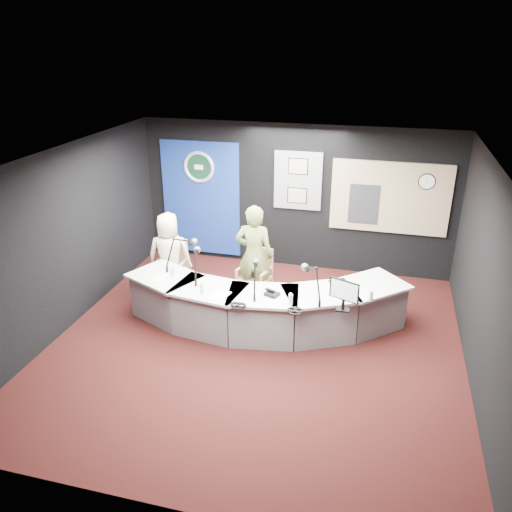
% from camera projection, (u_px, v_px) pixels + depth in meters
% --- Properties ---
extents(ground, '(6.00, 6.00, 0.00)m').
position_uv_depth(ground, '(256.00, 345.00, 7.70)').
color(ground, black).
rests_on(ground, ground).
extents(ceiling, '(6.00, 6.00, 0.02)m').
position_uv_depth(ceiling, '(255.00, 161.00, 6.58)').
color(ceiling, silver).
rests_on(ceiling, ground).
extents(wall_back, '(6.00, 0.02, 2.80)m').
position_uv_depth(wall_back, '(295.00, 198.00, 9.80)').
color(wall_back, black).
rests_on(wall_back, ground).
extents(wall_front, '(6.00, 0.02, 2.80)m').
position_uv_depth(wall_front, '(169.00, 396.00, 4.48)').
color(wall_front, black).
rests_on(wall_front, ground).
extents(wall_left, '(0.02, 6.00, 2.80)m').
position_uv_depth(wall_left, '(66.00, 240.00, 7.83)').
color(wall_left, black).
rests_on(wall_left, ground).
extents(wall_right, '(0.02, 6.00, 2.80)m').
position_uv_depth(wall_right, '(486.00, 284.00, 6.45)').
color(wall_right, black).
rests_on(wall_right, ground).
extents(broadcast_desk, '(4.50, 1.90, 0.75)m').
position_uv_depth(broadcast_desk, '(261.00, 305.00, 8.05)').
color(broadcast_desk, '#BABCBF').
rests_on(broadcast_desk, ground).
extents(backdrop_panel, '(1.60, 0.05, 2.30)m').
position_uv_depth(backdrop_panel, '(201.00, 199.00, 10.27)').
color(backdrop_panel, navy).
rests_on(backdrop_panel, wall_back).
extents(agency_seal, '(0.63, 0.07, 0.63)m').
position_uv_depth(agency_seal, '(199.00, 167.00, 9.97)').
color(agency_seal, silver).
rests_on(agency_seal, backdrop_panel).
extents(seal_center, '(0.48, 0.01, 0.48)m').
position_uv_depth(seal_center, '(199.00, 167.00, 9.98)').
color(seal_center, black).
rests_on(seal_center, backdrop_panel).
extents(pinboard, '(0.90, 0.04, 1.10)m').
position_uv_depth(pinboard, '(298.00, 181.00, 9.62)').
color(pinboard, slate).
rests_on(pinboard, wall_back).
extents(framed_photo_upper, '(0.34, 0.02, 0.27)m').
position_uv_depth(framed_photo_upper, '(298.00, 166.00, 9.48)').
color(framed_photo_upper, gray).
rests_on(framed_photo_upper, pinboard).
extents(framed_photo_lower, '(0.34, 0.02, 0.27)m').
position_uv_depth(framed_photo_lower, '(297.00, 196.00, 9.70)').
color(framed_photo_lower, gray).
rests_on(framed_photo_lower, pinboard).
extents(booth_window_frame, '(2.12, 0.06, 1.32)m').
position_uv_depth(booth_window_frame, '(390.00, 198.00, 9.31)').
color(booth_window_frame, '#9E8462').
rests_on(booth_window_frame, wall_back).
extents(booth_glow, '(2.00, 0.02, 1.20)m').
position_uv_depth(booth_glow, '(390.00, 198.00, 9.30)').
color(booth_glow, beige).
rests_on(booth_glow, booth_window_frame).
extents(equipment_rack, '(0.55, 0.02, 0.75)m').
position_uv_depth(equipment_rack, '(364.00, 204.00, 9.45)').
color(equipment_rack, black).
rests_on(equipment_rack, booth_window_frame).
extents(wall_clock, '(0.28, 0.01, 0.28)m').
position_uv_depth(wall_clock, '(427.00, 182.00, 9.00)').
color(wall_clock, white).
rests_on(wall_clock, booth_window_frame).
extents(armchair_left, '(0.51, 0.51, 0.89)m').
position_uv_depth(armchair_left, '(171.00, 272.00, 9.01)').
color(armchair_left, '#A9754D').
rests_on(armchair_left, ground).
extents(armchair_right, '(0.70, 0.70, 1.03)m').
position_uv_depth(armchair_right, '(254.00, 275.00, 8.72)').
color(armchair_right, '#A9754D').
rests_on(armchair_right, ground).
extents(draped_jacket, '(0.50, 0.11, 0.70)m').
position_uv_depth(draped_jacket, '(174.00, 257.00, 9.16)').
color(draped_jacket, slate).
rests_on(draped_jacket, armchair_left).
extents(person_man, '(0.85, 0.68, 1.53)m').
position_uv_depth(person_man, '(170.00, 255.00, 8.88)').
color(person_man, beige).
rests_on(person_man, ground).
extents(person_woman, '(0.65, 0.44, 1.76)m').
position_uv_depth(person_woman, '(254.00, 256.00, 8.57)').
color(person_woman, olive).
rests_on(person_woman, ground).
extents(computer_monitor, '(0.43, 0.19, 0.31)m').
position_uv_depth(computer_monitor, '(344.00, 290.00, 7.03)').
color(computer_monitor, black).
rests_on(computer_monitor, broadcast_desk).
extents(desk_phone, '(0.23, 0.21, 0.05)m').
position_uv_depth(desk_phone, '(272.00, 294.00, 7.54)').
color(desk_phone, black).
rests_on(desk_phone, broadcast_desk).
extents(headphones_near, '(0.24, 0.24, 0.04)m').
position_uv_depth(headphones_near, '(296.00, 310.00, 7.12)').
color(headphones_near, black).
rests_on(headphones_near, broadcast_desk).
extents(headphones_far, '(0.21, 0.21, 0.04)m').
position_uv_depth(headphones_far, '(238.00, 305.00, 7.26)').
color(headphones_far, black).
rests_on(headphones_far, broadcast_desk).
extents(paper_stack, '(0.24, 0.31, 0.00)m').
position_uv_depth(paper_stack, '(160.00, 278.00, 8.10)').
color(paper_stack, white).
rests_on(paper_stack, broadcast_desk).
extents(notepad, '(0.28, 0.35, 0.00)m').
position_uv_depth(notepad, '(220.00, 295.00, 7.56)').
color(notepad, white).
rests_on(notepad, broadcast_desk).
extents(boom_mic_a, '(0.39, 0.68, 0.60)m').
position_uv_depth(boom_mic_a, '(181.00, 249.00, 8.39)').
color(boom_mic_a, black).
rests_on(boom_mic_a, broadcast_desk).
extents(boom_mic_b, '(0.31, 0.71, 0.60)m').
position_uv_depth(boom_mic_b, '(196.00, 260.00, 8.00)').
color(boom_mic_b, black).
rests_on(boom_mic_b, broadcast_desk).
extents(boom_mic_c, '(0.25, 0.73, 0.60)m').
position_uv_depth(boom_mic_c, '(255.00, 273.00, 7.56)').
color(boom_mic_c, black).
rests_on(boom_mic_c, broadcast_desk).
extents(boom_mic_d, '(0.43, 0.66, 0.60)m').
position_uv_depth(boom_mic_d, '(312.00, 278.00, 7.40)').
color(boom_mic_d, black).
rests_on(boom_mic_d, broadcast_desk).
extents(water_bottles, '(3.15, 0.61, 0.18)m').
position_uv_depth(water_bottles, '(265.00, 287.00, 7.62)').
color(water_bottles, silver).
rests_on(water_bottles, broadcast_desk).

